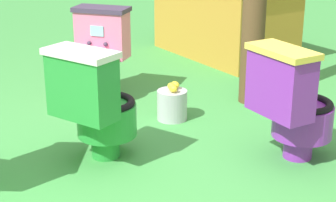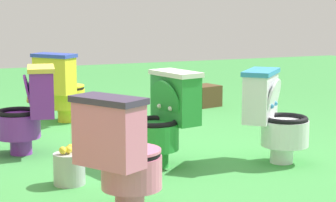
{
  "view_description": "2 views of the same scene",
  "coord_description": "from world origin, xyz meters",
  "px_view_note": "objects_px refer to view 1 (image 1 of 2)",
  "views": [
    {
      "loc": [
        2.29,
        -1.79,
        1.52
      ],
      "look_at": [
        -0.09,
        0.25,
        0.39
      ],
      "focal_mm": 59.89,
      "sensor_mm": 36.0,
      "label": 1
    },
    {
      "loc": [
        -4.78,
        1.65,
        1.28
      ],
      "look_at": [
        -0.19,
        -0.18,
        0.47
      ],
      "focal_mm": 67.39,
      "sensor_mm": 36.0,
      "label": 2
    }
  ],
  "objects_px": {
    "toilet_purple": "(293,103)",
    "lemon_bucket": "(172,104)",
    "toilet_green": "(96,103)",
    "toilet_pink": "(97,54)",
    "vendor_table": "(224,17)"
  },
  "relations": [
    {
      "from": "toilet_purple",
      "to": "lemon_bucket",
      "type": "distance_m",
      "value": 1.02
    },
    {
      "from": "toilet_green",
      "to": "toilet_purple",
      "type": "distance_m",
      "value": 1.18
    },
    {
      "from": "toilet_pink",
      "to": "lemon_bucket",
      "type": "bearing_deg",
      "value": 160.12
    },
    {
      "from": "toilet_purple",
      "to": "toilet_green",
      "type": "bearing_deg",
      "value": -120.18
    },
    {
      "from": "toilet_green",
      "to": "toilet_pink",
      "type": "relative_size",
      "value": 1.0
    },
    {
      "from": "toilet_pink",
      "to": "vendor_table",
      "type": "bearing_deg",
      "value": -112.05
    },
    {
      "from": "toilet_pink",
      "to": "lemon_bucket",
      "type": "height_order",
      "value": "toilet_pink"
    },
    {
      "from": "lemon_bucket",
      "to": "toilet_green",
      "type": "bearing_deg",
      "value": -74.46
    },
    {
      "from": "toilet_green",
      "to": "lemon_bucket",
      "type": "bearing_deg",
      "value": 90.91
    },
    {
      "from": "toilet_purple",
      "to": "lemon_bucket",
      "type": "bearing_deg",
      "value": -164.01
    },
    {
      "from": "toilet_green",
      "to": "lemon_bucket",
      "type": "height_order",
      "value": "toilet_green"
    },
    {
      "from": "toilet_green",
      "to": "lemon_bucket",
      "type": "distance_m",
      "value": 0.87
    },
    {
      "from": "toilet_purple",
      "to": "vendor_table",
      "type": "relative_size",
      "value": 0.47
    },
    {
      "from": "toilet_pink",
      "to": "toilet_purple",
      "type": "xyz_separation_m",
      "value": [
        1.7,
        0.26,
        0.0
      ]
    },
    {
      "from": "toilet_green",
      "to": "toilet_purple",
      "type": "bearing_deg",
      "value": 35.29
    }
  ]
}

